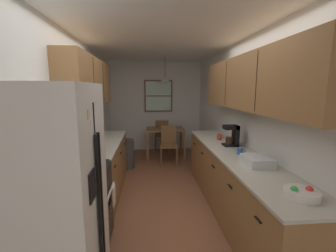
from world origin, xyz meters
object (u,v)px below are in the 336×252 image
Objects in this scene: mug_spare at (240,151)px; fruit_bowl at (302,193)px; mug_by_coffeemaker at (219,137)px; dish_rack at (257,161)px; microwave_over_range at (62,99)px; storage_canister at (90,147)px; coffee_maker at (233,135)px; refrigerator at (54,200)px; dining_chair_far at (162,134)px; trash_bin at (127,154)px; dining_table at (165,133)px; stove_range at (80,206)px; dining_chair_near at (169,143)px.

fruit_bowl is at bearing -89.23° from mug_spare.
mug_by_coffeemaker reaches higher than dish_rack.
mug_spare is (2.13, 0.40, -0.73)m from microwave_over_range.
storage_canister reaches higher than dish_rack.
coffee_maker reaches higher than mug_by_coffeemaker.
refrigerator is at bearing -134.67° from mug_by_coffeemaker.
microwave_over_range is at bearing -108.06° from dining_chair_far.
coffee_maker reaches higher than trash_bin.
dining_chair_far is at bearing 107.88° from mug_by_coffeemaker.
dining_table is 2.22m from mug_by_coffeemaker.
fruit_bowl is at bearing -20.83° from microwave_over_range.
fruit_bowl is at bearing -62.51° from trash_bin.
dining_chair_far is 2.65× the size of dish_rack.
trash_bin is at bearing 137.48° from coffee_maker.
fruit_bowl reaches higher than dining_table.
trash_bin is at bearing 81.26° from storage_canister.
refrigerator reaches higher than fruit_bowl.
storage_canister is 0.61× the size of dish_rack.
dining_chair_far is 4.05m from dish_rack.
mug_spare is at bearing 11.35° from stove_range.
microwave_over_range reaches higher than dining_chair_near.
refrigerator is 2.76× the size of trash_bin.
refrigerator is 0.84m from stove_range.
coffee_maker reaches higher than dining_table.
microwave_over_range is 2.88m from trash_bin.
mug_by_coffeemaker is at bearing 90.56° from fruit_bowl.
refrigerator is at bearing 177.07° from fruit_bowl.
refrigerator is 8.76× the size of storage_canister.
refrigerator is 1.66× the size of stove_range.
dining_table is 0.59m from dining_chair_far.
coffee_maker is at bearing 8.47° from storage_canister.
dining_table is 8.42× the size of mug_spare.
mug_by_coffeemaker is (-0.07, 0.41, -0.12)m from coffee_maker.
storage_canister is at bearing -171.53° from coffee_maker.
fruit_bowl is at bearing -90.78° from dish_rack.
refrigerator is 6.56× the size of fruit_bowl.
fruit_bowl is 0.79m from dish_rack.
trash_bin is at bearing 129.10° from mug_spare.
dining_chair_near is 1.15m from dining_chair_far.
dish_rack is at bearing -88.63° from mug_by_coffeemaker.
storage_canister is at bearing 79.21° from microwave_over_range.
refrigerator is 15.49× the size of mug_spare.
microwave_over_range is at bearing 179.97° from stove_range.
trash_bin is 2.79m from mug_spare.
coffee_maker is 1.70m from fruit_bowl.
dining_table is at bearing 105.11° from mug_spare.
mug_spare is (0.75, -2.36, 0.44)m from dining_chair_near.
fruit_bowl is 0.82× the size of dish_rack.
refrigerator reaches higher than coffee_maker.
stove_range is at bearing -114.51° from dining_chair_near.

